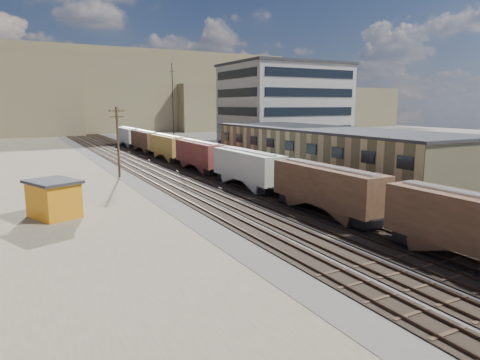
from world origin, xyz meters
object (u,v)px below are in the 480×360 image
maintenance_shed (54,198)px  parked_car_blue (317,160)px  freight_train (221,159)px  parked_car_red (462,208)px  utility_pole_north (118,140)px

maintenance_shed → parked_car_blue: maintenance_shed is taller
freight_train → parked_car_red: (11.30, -28.77, -2.12)m
utility_pole_north → parked_car_red: (23.60, -36.58, -4.62)m
freight_train → utility_pole_north: (-12.30, 7.81, 2.50)m
utility_pole_north → parked_car_blue: bearing=-5.3°
maintenance_shed → parked_car_red: bearing=-26.9°
freight_train → parked_car_red: bearing=-68.6°
freight_train → maintenance_shed: size_ratio=20.60×
parked_car_red → parked_car_blue: (9.28, 33.53, 0.16)m
utility_pole_north → parked_car_blue: 33.32m
parked_car_red → parked_car_blue: 34.79m
freight_train → maintenance_shed: freight_train is taller
maintenance_shed → parked_car_red: (33.78, -17.17, -1.11)m
utility_pole_north → parked_car_red: 43.77m
utility_pole_north → parked_car_red: bearing=-57.2°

